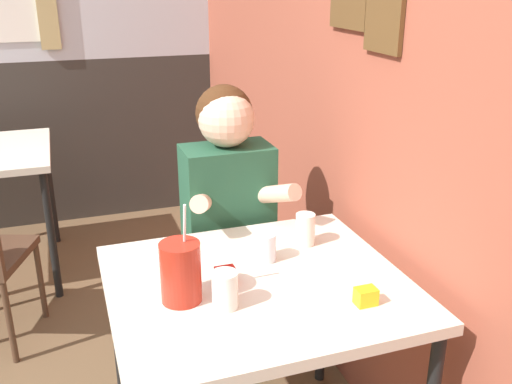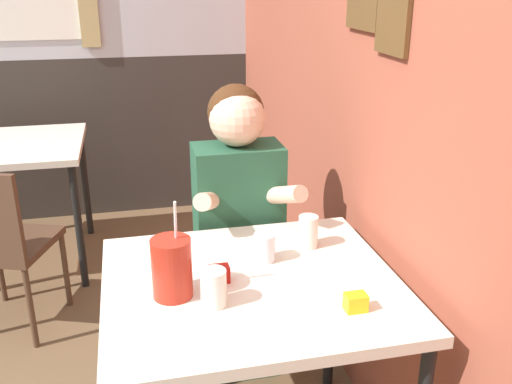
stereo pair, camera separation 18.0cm
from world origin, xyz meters
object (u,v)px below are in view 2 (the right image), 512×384
object	(u,v)px
background_table	(9,157)
cocktail_pitcher	(172,268)
main_table	(252,302)
person_seated	(239,230)

from	to	relation	value
background_table	cocktail_pitcher	size ratio (longest dim) A/B	2.72
main_table	background_table	bearing A→B (deg)	119.20
background_table	cocktail_pitcher	distance (m)	1.97
main_table	cocktail_pitcher	size ratio (longest dim) A/B	2.99
main_table	background_table	xyz separation A→B (m)	(-0.99, 1.78, -0.01)
background_table	person_seated	world-z (taller)	person_seated
background_table	person_seated	bearing A→B (deg)	-49.28
main_table	person_seated	xyz separation A→B (m)	(0.07, 0.55, -0.01)
background_table	cocktail_pitcher	bearing A→B (deg)	-67.39
main_table	background_table	size ratio (longest dim) A/B	1.10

